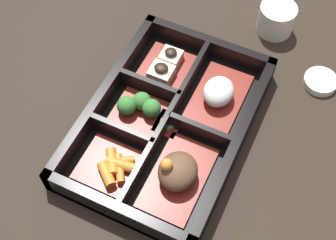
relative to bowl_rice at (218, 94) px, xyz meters
The scene contains 11 objects.
ground_plane 0.10m from the bowl_rice, 33.91° to the right, with size 3.00×3.00×0.00m, color black.
bento_base 0.09m from the bowl_rice, 33.91° to the right, with size 0.34×0.23×0.01m.
bento_rim 0.09m from the bowl_rice, 34.66° to the right, with size 0.34×0.23×0.05m.
bowl_rice is the anchor object (origin of this frame).
bowl_stew 0.15m from the bowl_rice, ahead, with size 0.13×0.08×0.05m.
bowl_tofu 0.10m from the bowl_rice, 100.98° to the right, with size 0.09×0.08×0.03m.
bowl_greens 0.12m from the bowl_rice, 53.60° to the right, with size 0.07×0.08×0.04m.
bowl_carrots 0.20m from the bowl_rice, 27.52° to the right, with size 0.08×0.08×0.02m.
bowl_pickles 0.09m from the bowl_rice, 32.66° to the right, with size 0.04×0.04×0.01m.
tea_cup 0.20m from the bowl_rice, behind, with size 0.06×0.06×0.05m.
sauce_dish 0.18m from the bowl_rice, 128.35° to the left, with size 0.06×0.06×0.01m.
Camera 1 is at (0.34, 0.16, 0.62)m, focal length 50.00 mm.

